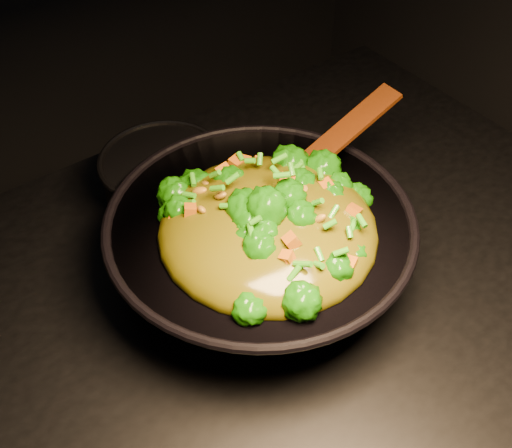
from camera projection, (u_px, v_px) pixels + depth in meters
stovetop at (277, 410)px, 1.35m from camera, size 1.20×0.90×0.90m
wok at (260, 250)px, 0.98m from camera, size 0.47×0.47×0.13m
stir_fry at (268, 205)px, 0.88m from camera, size 0.32×0.32×0.11m
spatula at (330, 145)px, 0.99m from camera, size 0.26×0.04×0.11m
back_pot at (165, 184)px, 1.10m from camera, size 0.24×0.24×0.12m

